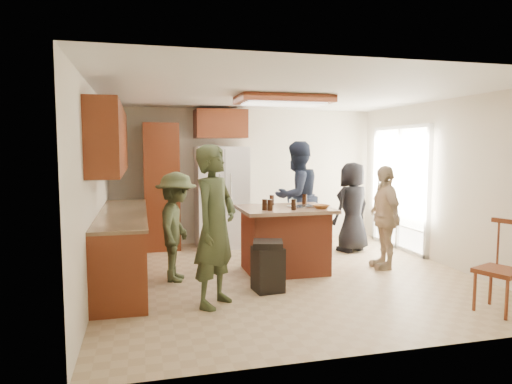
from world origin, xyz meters
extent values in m
plane|color=tan|center=(0.00, 0.00, 0.00)|extent=(5.00, 5.00, 0.00)
plane|color=white|center=(0.00, 0.00, 2.50)|extent=(5.00, 5.00, 0.00)
plane|color=beige|center=(0.00, 2.50, 1.25)|extent=(5.00, 0.00, 5.00)
plane|color=beige|center=(0.00, -2.50, 1.25)|extent=(5.00, 0.00, 5.00)
plane|color=beige|center=(-2.50, 0.00, 1.25)|extent=(0.00, 5.00, 5.00)
plane|color=beige|center=(2.50, 0.00, 1.25)|extent=(0.00, 5.00, 5.00)
cube|color=white|center=(2.48, 1.20, 1.05)|extent=(0.02, 1.60, 2.10)
cube|color=white|center=(2.46, 1.20, 1.05)|extent=(0.08, 1.72, 2.10)
cube|color=maroon|center=(0.00, 0.20, 2.44)|extent=(1.30, 0.70, 0.10)
cube|color=white|center=(0.00, 0.20, 2.38)|extent=(1.10, 0.50, 0.02)
cube|color=olive|center=(4.00, 1.20, -0.05)|extent=(3.00, 3.00, 0.10)
cube|color=#593319|center=(4.70, 1.80, 1.00)|extent=(1.40, 1.60, 2.00)
imported|color=#374126|center=(-1.15, -0.93, 0.91)|extent=(0.79, 0.82, 1.81)
imported|color=#192032|center=(0.65, 1.47, 0.94)|extent=(1.07, 0.91, 1.89)
imported|color=black|center=(1.56, 1.19, 0.77)|extent=(0.88, 0.74, 1.53)
imported|color=tan|center=(1.52, 0.07, 0.76)|extent=(0.55, 0.94, 1.52)
imported|color=#394226|center=(-1.50, 0.15, 0.73)|extent=(0.65, 1.02, 1.46)
cube|color=maroon|center=(-2.20, 0.40, 0.44)|extent=(0.60, 3.00, 0.88)
cube|color=#846B4C|center=(-2.20, 0.40, 0.90)|extent=(0.64, 3.00, 0.04)
cube|color=maroon|center=(-2.33, 0.40, 1.88)|extent=(0.35, 3.00, 0.85)
cube|color=maroon|center=(-1.60, 2.20, 1.10)|extent=(0.60, 0.60, 2.20)
cube|color=maroon|center=(-0.55, 2.20, 2.20)|extent=(0.90, 0.60, 0.50)
cube|color=white|center=(-0.55, 2.12, 0.90)|extent=(0.90, 0.72, 1.80)
cube|color=gray|center=(-0.55, 1.75, 0.90)|extent=(0.01, 0.01, 1.71)
cylinder|color=silver|center=(-0.65, 1.73, 0.99)|extent=(0.02, 0.02, 0.70)
cylinder|color=silver|center=(-0.45, 1.73, 0.99)|extent=(0.02, 0.02, 0.70)
cube|color=#9C4228|center=(0.04, 0.23, 0.44)|extent=(1.10, 0.85, 0.88)
cube|color=#89684F|center=(0.04, 0.23, 0.91)|extent=(1.28, 1.03, 0.05)
cube|color=silver|center=(0.29, 0.18, 0.94)|extent=(0.44, 0.38, 0.02)
imported|color=brown|center=(0.49, -0.02, 0.96)|extent=(0.28, 0.28, 0.05)
cylinder|color=black|center=(-0.26, -0.04, 1.01)|extent=(0.07, 0.07, 0.15)
cylinder|color=black|center=(-0.07, 0.53, 1.01)|extent=(0.07, 0.07, 0.15)
cylinder|color=black|center=(0.45, 0.55, 1.01)|extent=(0.07, 0.07, 0.15)
cylinder|color=black|center=(0.07, -0.07, 1.01)|extent=(0.07, 0.07, 0.15)
cylinder|color=black|center=(-0.32, 0.02, 1.01)|extent=(0.07, 0.07, 0.15)
cube|color=black|center=(-0.44, -0.59, 0.28)|extent=(0.37, 0.37, 0.55)
cube|color=black|center=(-0.44, -0.59, 0.59)|extent=(0.44, 0.44, 0.08)
cube|color=maroon|center=(1.78, -1.90, 0.45)|extent=(0.55, 0.55, 0.05)
cylinder|color=maroon|center=(1.68, -2.13, 0.22)|extent=(0.05, 0.05, 0.44)
cylinder|color=maroon|center=(1.56, -1.81, 0.22)|extent=(0.05, 0.05, 0.44)
cylinder|color=maroon|center=(1.87, -1.68, 0.22)|extent=(0.05, 0.05, 0.44)
cube|color=maroon|center=(1.95, -1.83, 0.97)|extent=(0.19, 0.39, 0.05)
cylinder|color=maroon|center=(1.91, -1.72, 0.72)|extent=(0.03, 0.03, 0.50)
camera|label=1|loc=(-1.94, -5.92, 1.77)|focal=32.00mm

